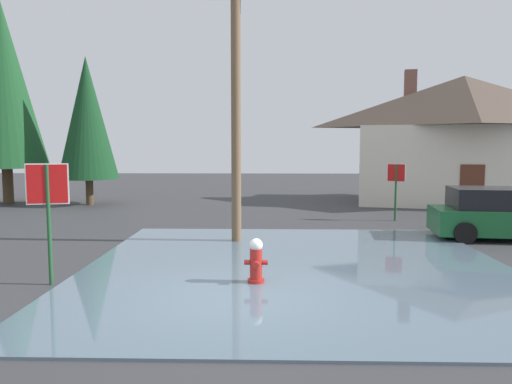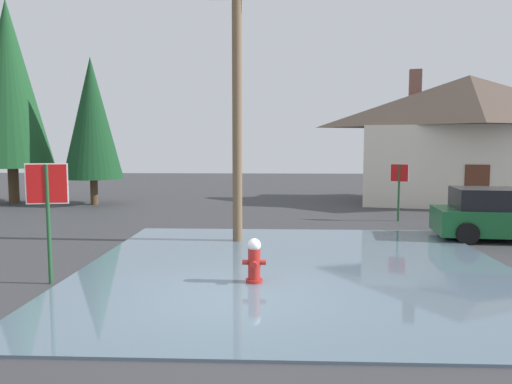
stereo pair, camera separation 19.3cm
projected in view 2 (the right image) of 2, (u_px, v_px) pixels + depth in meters
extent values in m
cube|color=#38383A|center=(232.00, 304.00, 8.98)|extent=(80.00, 80.00, 0.10)
cube|color=slate|center=(297.00, 267.00, 11.35)|extent=(9.81, 9.98, 0.05)
cube|color=silver|center=(184.00, 342.00, 7.12)|extent=(4.45, 0.57, 0.01)
cylinder|color=#1E4C28|center=(49.00, 225.00, 10.00)|extent=(0.08, 0.08, 2.46)
cube|color=white|center=(47.00, 184.00, 9.92)|extent=(0.81, 0.20, 0.83)
cube|color=red|center=(47.00, 184.00, 9.92)|extent=(0.77, 0.20, 0.78)
cylinder|color=#AD231E|center=(254.00, 282.00, 10.06)|extent=(0.34, 0.34, 0.11)
cylinder|color=#AD231E|center=(254.00, 264.00, 10.02)|extent=(0.25, 0.25, 0.63)
sphere|color=white|center=(254.00, 245.00, 9.98)|extent=(0.28, 0.28, 0.28)
cylinder|color=#AD231E|center=(245.00, 262.00, 10.03)|extent=(0.11, 0.10, 0.10)
cylinder|color=#AD231E|center=(263.00, 262.00, 10.01)|extent=(0.11, 0.10, 0.10)
cylinder|color=#AD231E|center=(254.00, 265.00, 9.83)|extent=(0.12, 0.11, 0.12)
cylinder|color=brown|center=(237.00, 112.00, 14.05)|extent=(0.28, 0.28, 7.60)
cylinder|color=#1E4C28|center=(399.00, 193.00, 18.34)|extent=(0.08, 0.08, 2.13)
cube|color=white|center=(399.00, 173.00, 18.26)|extent=(0.61, 0.32, 0.67)
cube|color=red|center=(399.00, 173.00, 18.26)|extent=(0.58, 0.31, 0.63)
cube|color=silver|center=(466.00, 165.00, 23.81)|extent=(10.52, 7.28, 3.73)
pyramid|color=brown|center=(469.00, 101.00, 23.51)|extent=(11.36, 7.86, 2.43)
cube|color=brown|center=(415.00, 91.00, 24.98)|extent=(0.71, 0.71, 2.18)
cube|color=#592D1E|center=(477.00, 188.00, 21.22)|extent=(0.99, 0.26, 2.00)
cube|color=#195B2D|center=(512.00, 222.00, 14.71)|extent=(4.58, 2.27, 0.76)
cube|color=black|center=(500.00, 199.00, 14.70)|extent=(2.80, 1.87, 0.62)
cylinder|color=black|center=(452.00, 223.00, 15.85)|extent=(0.66, 0.29, 0.64)
cylinder|color=black|center=(467.00, 233.00, 14.06)|extent=(0.66, 0.29, 0.64)
cylinder|color=#4C3823|center=(94.00, 192.00, 23.41)|extent=(0.35, 0.35, 1.25)
cone|color=#143D1E|center=(92.00, 118.00, 23.08)|extent=(2.78, 2.78, 5.70)
cylinder|color=#4C3823|center=(14.00, 185.00, 24.07)|extent=(0.49, 0.49, 1.76)
cone|color=#194723|center=(9.00, 84.00, 23.60)|extent=(3.91, 3.91, 8.02)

